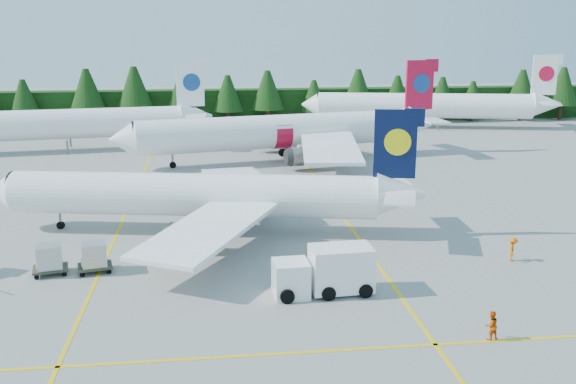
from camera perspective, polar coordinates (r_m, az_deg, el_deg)
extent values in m
plane|color=gray|center=(40.76, 1.99, -9.99)|extent=(320.00, 320.00, 0.00)
cube|color=yellow|center=(59.68, -14.48, -2.47)|extent=(0.25, 120.00, 0.01)
cube|color=yellow|center=(60.29, 4.71, -1.88)|extent=(0.25, 120.00, 0.01)
cube|color=yellow|center=(35.45, 3.53, -13.93)|extent=(80.00, 0.25, 0.01)
cube|color=black|center=(119.63, -4.09, 7.66)|extent=(220.00, 4.00, 6.00)
cylinder|color=white|center=(54.40, -8.47, -0.24)|extent=(30.80, 9.27, 3.61)
cone|color=white|center=(60.14, -24.11, 0.05)|extent=(3.15, 4.02, 3.61)
cube|color=black|center=(52.47, 9.50, 4.23)|extent=(3.43, 0.95, 5.59)
cube|color=white|center=(61.37, -4.48, 1.02)|extent=(7.07, 14.10, 1.02)
cylinder|color=slate|center=(59.64, -6.51, -0.67)|extent=(3.37, 2.43, 1.89)
cube|color=white|center=(46.80, -7.16, -3.29)|extent=(11.25, 14.46, 1.02)
cylinder|color=slate|center=(49.81, -8.63, -3.77)|extent=(3.37, 2.43, 1.89)
cylinder|color=slate|center=(58.62, -19.59, -2.38)|extent=(0.22, 0.22, 1.53)
cylinder|color=white|center=(83.22, -0.70, 5.41)|extent=(36.94, 11.52, 4.33)
cone|color=white|center=(79.57, -14.55, 4.54)|extent=(3.83, 4.84, 4.33)
cube|color=red|center=(90.62, 11.61, 9.30)|extent=(4.11, 1.18, 6.71)
cube|color=white|center=(92.96, -0.51, 5.95)|extent=(13.63, 17.33, 1.23)
cylinder|color=slate|center=(89.80, -1.25, 4.67)|extent=(4.06, 2.96, 2.27)
cube|color=white|center=(75.87, 3.75, 4.01)|extent=(8.32, 16.88, 1.23)
cylinder|color=slate|center=(78.07, 1.46, 3.20)|extent=(4.06, 2.96, 2.27)
cylinder|color=slate|center=(80.69, -10.22, 2.75)|extent=(0.26, 0.26, 1.84)
cylinder|color=white|center=(95.90, -20.29, 5.65)|extent=(36.03, 8.67, 4.21)
cube|color=white|center=(95.21, -8.70, 9.50)|extent=(4.01, 0.87, 6.53)
cylinder|color=white|center=(114.45, 12.00, 7.52)|extent=(36.55, 11.61, 4.29)
cone|color=white|center=(113.71, 2.00, 7.78)|extent=(3.81, 4.81, 4.29)
cube|color=white|center=(118.07, 21.86, 9.63)|extent=(4.06, 1.20, 6.64)
cylinder|color=slate|center=(113.95, 4.96, 6.23)|extent=(0.26, 0.26, 1.71)
cube|color=silver|center=(41.60, 0.25, -7.71)|extent=(2.34, 2.34, 2.33)
cube|color=black|center=(41.39, 0.25, -7.00)|extent=(2.00, 2.21, 1.00)
cube|color=silver|center=(42.11, 4.74, -6.76)|extent=(4.13, 2.67, 2.88)
cube|color=#363B2B|center=(48.33, -20.36, -6.39)|extent=(2.67, 2.26, 0.15)
cube|color=#AFB1B4|center=(48.03, -20.46, -5.37)|extent=(1.95, 1.91, 1.65)
cube|color=#363B2B|center=(47.78, -16.78, -6.32)|extent=(2.67, 2.26, 0.15)
cube|color=#AFB1B4|center=(47.48, -16.86, -5.30)|extent=(1.95, 1.91, 1.65)
imported|color=#DA5804|center=(42.52, 6.01, -7.56)|extent=(0.86, 0.76, 1.97)
imported|color=#DC4A04|center=(37.92, 17.61, -11.24)|extent=(0.95, 0.81, 1.69)
imported|color=#EF5A05|center=(50.49, 19.35, -4.85)|extent=(0.79, 0.89, 1.80)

